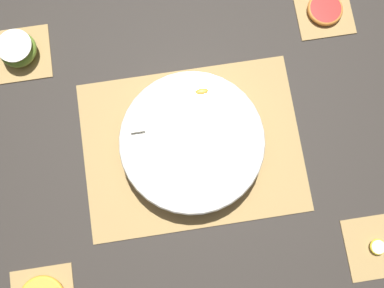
{
  "coord_description": "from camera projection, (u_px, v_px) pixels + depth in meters",
  "views": [
    {
      "loc": [
        -0.03,
        -0.17,
        0.94
      ],
      "look_at": [
        0.0,
        0.0,
        0.03
      ],
      "focal_mm": 42.0,
      "sensor_mm": 36.0,
      "label": 1
    }
  ],
  "objects": [
    {
      "name": "coaster_mat_near_right",
      "position": [
        376.0,
        247.0,
        0.91
      ],
      "size": [
        0.12,
        0.12,
        0.01
      ],
      "color": "#A8844C",
      "rests_on": "ground_plane"
    },
    {
      "name": "fruit_salad_bowl",
      "position": [
        192.0,
        143.0,
        0.91
      ],
      "size": [
        0.29,
        0.29,
        0.07
      ],
      "color": "silver",
      "rests_on": "bamboo_mat_center"
    },
    {
      "name": "coaster_mat_far_right",
      "position": [
        324.0,
        11.0,
        1.01
      ],
      "size": [
        0.12,
        0.12,
        0.01
      ],
      "color": "#A8844C",
      "rests_on": "ground_plane"
    },
    {
      "name": "banana_coin_single",
      "position": [
        378.0,
        247.0,
        0.91
      ],
      "size": [
        0.03,
        0.03,
        0.01
      ],
      "color": "#F7EFC6",
      "rests_on": "coaster_mat_near_right"
    },
    {
      "name": "bamboo_mat_center",
      "position": [
        192.0,
        146.0,
        0.95
      ],
      "size": [
        0.46,
        0.34,
        0.01
      ],
      "color": "#A8844C",
      "rests_on": "ground_plane"
    },
    {
      "name": "apple_half",
      "position": [
        17.0,
        49.0,
        0.97
      ],
      "size": [
        0.08,
        0.08,
        0.04
      ],
      "color": "#7FAD38",
      "rests_on": "coaster_mat_far_left"
    },
    {
      "name": "ground_plane",
      "position": [
        192.0,
        147.0,
        0.96
      ],
      "size": [
        6.0,
        6.0,
        0.0
      ],
      "primitive_type": "plane",
      "color": "#2D2823"
    },
    {
      "name": "coaster_mat_far_left",
      "position": [
        22.0,
        54.0,
        0.99
      ],
      "size": [
        0.12,
        0.12,
        0.01
      ],
      "color": "#A8844C",
      "rests_on": "ground_plane"
    },
    {
      "name": "grapefruit_slice",
      "position": [
        325.0,
        9.0,
        1.0
      ],
      "size": [
        0.08,
        0.08,
        0.01
      ],
      "color": "#B2231E",
      "rests_on": "coaster_mat_far_right"
    }
  ]
}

